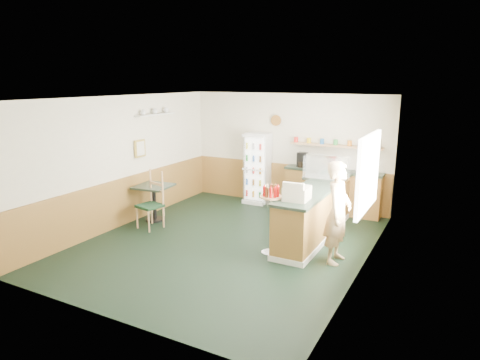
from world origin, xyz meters
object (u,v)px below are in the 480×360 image
Objects in this scene: shopkeeper at (338,213)px; cafe_chair at (152,198)px; cafe_table at (154,196)px; cash_register at (297,193)px; drinks_fridge at (257,168)px; condiment_stand at (271,207)px; display_case at (326,168)px.

cafe_chair is (-3.87, -0.05, -0.24)m from shopkeeper.
shopkeeper reaches higher than cafe_table.
cash_register is at bearing 11.43° from cafe_chair.
cafe_table is 0.66× the size of cafe_chair.
cafe_table is (-1.36, -2.33, -0.32)m from drinks_fridge.
condiment_stand is at bearing -9.19° from cafe_table.
cafe_table is at bearing -120.30° from drinks_fridge.
drinks_fridge is at bearing 153.90° from display_case.
cafe_table is at bearing 86.92° from shopkeeper.
cash_register is 0.75m from shopkeeper.
cafe_table is (-3.40, 0.36, -0.57)m from cash_register.
cafe_table is (-3.40, -1.33, -0.70)m from display_case.
cafe_chair is at bearing 176.94° from cash_register.
shopkeeper reaches higher than condiment_stand.
drinks_fridge reaches higher than cash_register.
cash_register is 0.35× the size of cafe_chair.
condiment_stand is (-0.43, -0.12, -0.28)m from cash_register.
drinks_fridge is 3.79m from shopkeeper.
condiment_stand is at bearing -103.22° from display_case.
shopkeeper is at bearing 9.74° from condiment_stand.
shopkeeper is 1.14m from condiment_stand.
drinks_fridge reaches higher than condiment_stand.
cash_register is at bearing -90.00° from display_case.
drinks_fridge reaches higher than shopkeeper.
condiment_stand is (-1.13, -0.19, -0.02)m from shopkeeper.
drinks_fridge reaches higher than display_case.
shopkeeper reaches higher than cash_register.
shopkeeper is 3.87m from cafe_chair.
shopkeeper is at bearing -66.62° from display_case.
cash_register reaches higher than condiment_stand.
display_case is 1.81m from shopkeeper.
drinks_fridge reaches higher than cafe_table.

